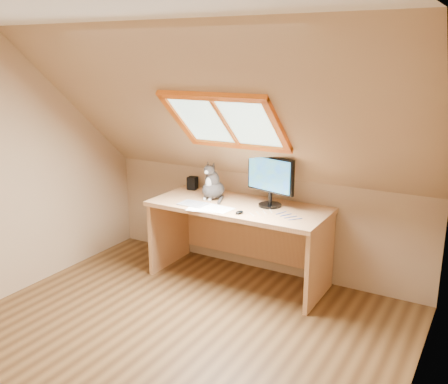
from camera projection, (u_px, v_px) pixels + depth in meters
The scene contains 10 objects.
ground at pixel (158, 349), 3.80m from camera, with size 3.50×3.50×0.00m, color brown.
room_shell at pixel (142, 169), 3.34m from camera, with size 3.52×3.52×2.41m.
desk at pixel (242, 226), 4.89m from camera, with size 1.72×0.75×0.78m.
monitor at pixel (270, 178), 4.64m from camera, with size 0.51×0.22×0.48m.
cat at pixel (213, 185), 4.93m from camera, with size 0.24×0.28×0.39m.
desk_speaker at pixel (193, 183), 5.29m from camera, with size 0.09×0.09×0.14m, color black.
graphics_tablet at pixel (193, 204), 4.77m from camera, with size 0.26×0.19×0.01m, color #B2B2B7.
mouse at pixel (239, 212), 4.49m from camera, with size 0.05×0.09×0.03m, color black.
papers at pixel (209, 209), 4.63m from camera, with size 0.35×0.30×0.01m.
cables at pixel (277, 215), 4.45m from camera, with size 0.51×0.26×0.01m.
Camera 1 is at (2.10, -2.65, 2.17)m, focal length 40.00 mm.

